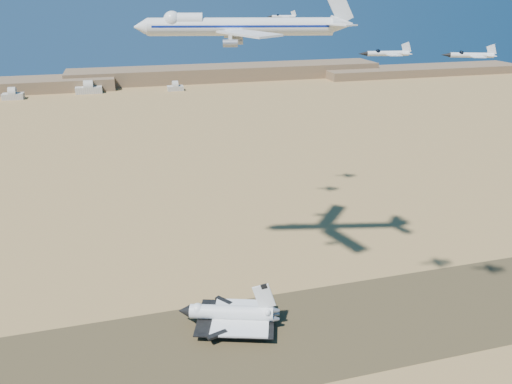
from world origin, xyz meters
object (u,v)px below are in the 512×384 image
object	(u,v)px
shuttle	(231,314)
chase_jet_f	(283,16)
crew_b	(254,336)
chase_jet_b	(471,55)
chase_jet_e	(254,24)
crew_a	(263,335)
carrier_747	(234,27)
crew_c	(251,337)
chase_jet_a	(387,53)

from	to	relation	value
shuttle	chase_jet_f	size ratio (longest dim) A/B	2.67
crew_b	chase_jet_f	distance (m)	149.12
chase_jet_b	chase_jet_e	world-z (taller)	chase_jet_e
crew_b	chase_jet_b	world-z (taller)	chase_jet_b
crew_a	crew_b	world-z (taller)	crew_b
shuttle	carrier_747	world-z (taller)	carrier_747
shuttle	chase_jet_e	distance (m)	123.98
crew_c	chase_jet_b	world-z (taller)	chase_jet_b
shuttle	chase_jet_a	size ratio (longest dim) A/B	2.46
crew_c	chase_jet_e	size ratio (longest dim) A/B	0.13
crew_c	chase_jet_f	xyz separation A→B (m)	(43.35, 103.32, 99.10)
crew_a	chase_jet_a	xyz separation A→B (m)	(32.30, -8.67, 94.35)
crew_a	chase_jet_a	distance (m)	100.10
crew_c	shuttle	bearing A→B (deg)	2.68
crew_c	crew_a	bearing A→B (deg)	-116.84
crew_a	chase_jet_e	size ratio (longest dim) A/B	0.12
chase_jet_a	chase_jet_e	distance (m)	95.29
crew_a	crew_c	bearing A→B (deg)	78.56
shuttle	chase_jet_e	bearing A→B (deg)	87.38
carrier_747	crew_b	xyz separation A→B (m)	(-2.95, -35.42, -99.17)
crew_b	chase_jet_a	world-z (taller)	chase_jet_a
shuttle	chase_jet_f	world-z (taller)	chase_jet_f
carrier_747	chase_jet_a	size ratio (longest dim) A/B	4.98
carrier_747	chase_jet_e	bearing A→B (deg)	80.49
shuttle	crew_b	world-z (taller)	shuttle
carrier_747	chase_jet_a	world-z (taller)	carrier_747
shuttle	carrier_747	xyz separation A→B (m)	(9.09, 26.28, 95.33)
crew_c	chase_jet_a	distance (m)	101.53
carrier_747	crew_a	xyz separation A→B (m)	(0.35, -35.72, -99.22)
chase_jet_f	crew_b	bearing A→B (deg)	-97.73
crew_a	crew_c	world-z (taller)	crew_c
crew_a	chase_jet_a	bearing A→B (deg)	-115.74
shuttle	carrier_747	distance (m)	99.31
carrier_747	crew_a	distance (m)	105.45
chase_jet_e	chase_jet_a	bearing A→B (deg)	-63.53
crew_b	chase_jet_e	xyz separation A→B (m)	(23.32, 85.48, 96.98)
chase_jet_a	chase_jet_f	size ratio (longest dim) A/B	1.09
crew_a	chase_jet_e	xyz separation A→B (m)	(20.02, 85.78, 97.03)
shuttle	crew_c	size ratio (longest dim) A/B	20.98
chase_jet_b	chase_jet_e	bearing A→B (deg)	126.49
crew_a	crew_b	xyz separation A→B (m)	(-3.30, 0.30, 0.05)
chase_jet_a	crew_b	bearing A→B (deg)	175.00
carrier_747	chase_jet_b	xyz separation A→B (m)	(51.53, -54.95, -4.74)
shuttle	chase_jet_f	distance (m)	142.30
shuttle	crew_c	world-z (taller)	shuttle
carrier_747	crew_a	bearing A→B (deg)	-76.80
chase_jet_b	crew_c	bearing A→B (deg)	-179.21
crew_b	chase_jet_e	world-z (taller)	chase_jet_e
crew_a	chase_jet_e	world-z (taller)	chase_jet_e
crew_b	chase_jet_b	xyz separation A→B (m)	(54.47, -19.53, 94.43)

